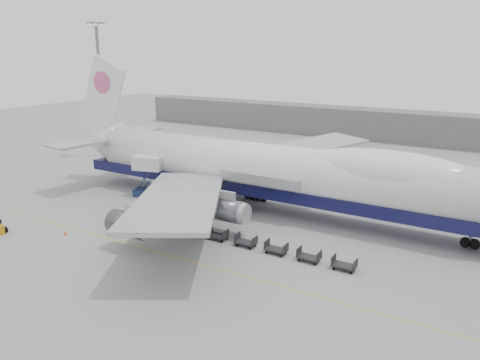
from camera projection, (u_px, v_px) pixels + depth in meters
The scene contains 14 objects.
ground at pixel (215, 239), 52.77m from camera, with size 260.00×260.00×0.00m, color gray.
apron_line at pixel (182, 259), 47.81m from camera, with size 60.00×0.15×0.01m, color gold.
hangar at pixel (339, 121), 114.68m from camera, with size 110.00×8.00×7.00m, color slate.
floodlight_mast at pixel (100, 84), 89.40m from camera, with size 2.40×2.40×25.43m.
airliner at pixel (269, 169), 60.86m from camera, with size 67.00×55.30×19.98m.
catering_truck at pixel (149, 173), 67.24m from camera, with size 4.92×3.92×5.99m.
traffic_cone at pixel (65, 232), 53.97m from camera, with size 0.40×0.40×0.59m.
dolly_0 at pixel (166, 223), 56.16m from camera, with size 2.30×1.35×1.30m.
dolly_1 at pixel (191, 229), 54.36m from camera, with size 2.30×1.35×1.30m.
dolly_2 at pixel (217, 235), 52.55m from camera, with size 2.30×1.35×1.30m.
dolly_3 at pixel (246, 242), 50.74m from camera, with size 2.30×1.35×1.30m.
dolly_4 at pixel (276, 249), 48.94m from camera, with size 2.30×1.35×1.30m.
dolly_5 at pixel (309, 256), 47.13m from camera, with size 2.30×1.35×1.30m.
dolly_6 at pixel (344, 265), 45.32m from camera, with size 2.30×1.35×1.30m.
Camera 1 is at (27.45, -40.67, 20.75)m, focal length 35.00 mm.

